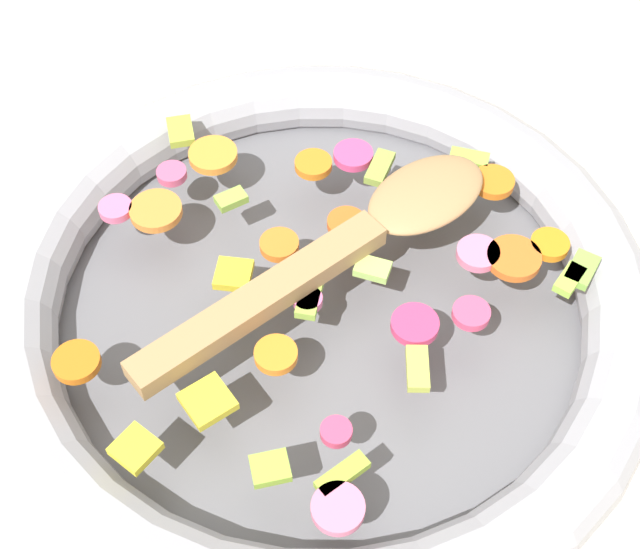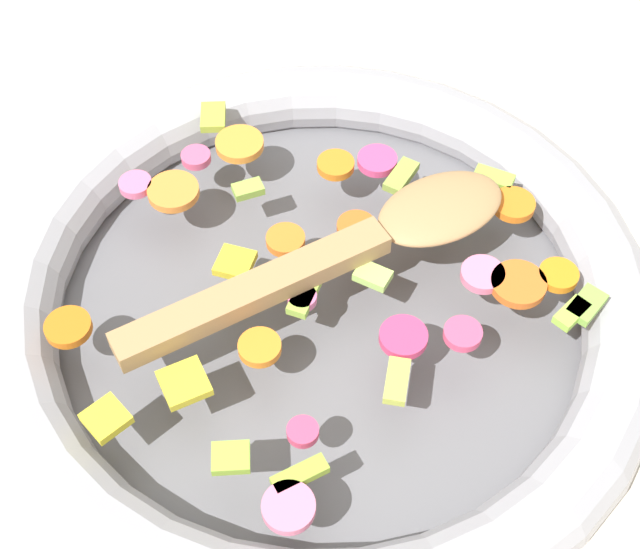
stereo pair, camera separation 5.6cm
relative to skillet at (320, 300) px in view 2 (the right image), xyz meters
name	(u,v)px [view 2 (the right image)]	position (x,y,z in m)	size (l,w,h in m)	color
ground_plane	(320,319)	(0.00, 0.00, -0.02)	(4.00, 4.00, 0.00)	beige
skillet	(320,300)	(0.00, 0.00, 0.00)	(0.44, 0.44, 0.05)	slate
chopped_vegetables	(331,264)	(-0.01, 0.00, 0.03)	(0.33, 0.31, 0.01)	orange
wooden_spoon	(362,243)	(-0.03, 0.01, 0.04)	(0.27, 0.09, 0.01)	#A87F51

